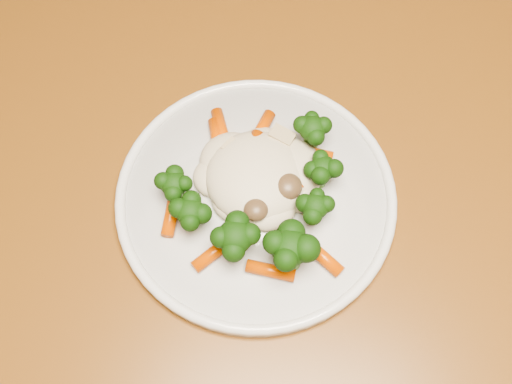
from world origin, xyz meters
TOP-DOWN VIEW (x-y plane):
  - dining_table at (-0.26, 0.12)m, footprint 1.31×1.03m
  - plate at (-0.31, 0.09)m, footprint 0.26×0.26m
  - meal at (-0.30, 0.09)m, footprint 0.18×0.18m

SIDE VIEW (x-z plane):
  - dining_table at x=-0.26m, z-range 0.27..1.02m
  - plate at x=-0.31m, z-range 0.75..0.76m
  - meal at x=-0.30m, z-range 0.76..0.81m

